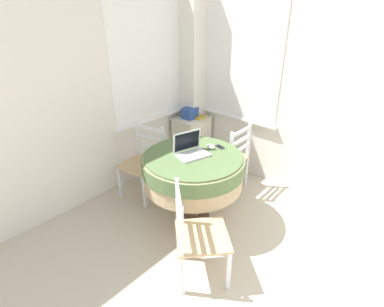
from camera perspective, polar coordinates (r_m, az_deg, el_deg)
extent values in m
cube|color=white|center=(3.27, -27.42, 8.27)|extent=(4.41, 0.06, 2.55)
cube|color=white|center=(3.87, -8.48, 16.71)|extent=(1.10, 0.01, 1.42)
cube|color=white|center=(4.04, -7.53, 6.54)|extent=(1.18, 0.07, 0.02)
cube|color=white|center=(3.94, 9.40, 16.83)|extent=(0.01, 1.10, 1.42)
cube|color=white|center=(4.10, 8.43, 6.82)|extent=(0.07, 1.18, 0.02)
cube|color=white|center=(4.29, 0.18, 15.03)|extent=(0.28, 0.28, 2.55)
cylinder|color=#4C3D2D|center=(3.42, 0.20, -11.85)|extent=(0.36, 0.36, 0.03)
cylinder|color=#4C3D2D|center=(3.20, 0.21, -6.52)|extent=(0.11, 0.11, 0.73)
cylinder|color=tan|center=(3.09, 0.22, -3.27)|extent=(1.02, 1.02, 0.31)
cylinder|color=#567042|center=(3.05, 0.22, -1.94)|extent=(1.05, 1.05, 0.15)
cylinder|color=#567042|center=(3.01, 0.22, -0.56)|extent=(0.99, 0.99, 0.02)
cube|color=silver|center=(2.99, 0.18, -0.29)|extent=(0.36, 0.29, 0.02)
cube|color=silver|center=(3.00, 0.03, -0.01)|extent=(0.30, 0.20, 0.00)
cube|color=silver|center=(3.03, -0.98, 2.44)|extent=(0.31, 0.11, 0.21)
cube|color=black|center=(3.03, -0.93, 2.41)|extent=(0.28, 0.10, 0.18)
ellipsoid|color=white|center=(3.14, 3.58, 1.32)|extent=(0.06, 0.10, 0.05)
cube|color=#2D2D33|center=(3.19, 5.32, 1.27)|extent=(0.08, 0.12, 0.01)
cube|color=black|center=(3.18, 5.33, 1.36)|extent=(0.06, 0.08, 0.00)
cube|color=tan|center=(3.62, -9.62, -2.12)|extent=(0.49, 0.50, 0.02)
cube|color=silver|center=(3.74, -13.51, -5.38)|extent=(0.04, 0.04, 0.41)
cube|color=silver|center=(3.50, -9.00, -7.29)|extent=(0.04, 0.04, 0.41)
cube|color=silver|center=(3.96, -9.69, -3.00)|extent=(0.04, 0.04, 0.41)
cube|color=silver|center=(3.74, -5.24, -4.63)|extent=(0.04, 0.04, 0.41)
cube|color=silver|center=(3.76, -10.21, 2.91)|extent=(0.04, 0.04, 0.44)
cube|color=silver|center=(3.53, -5.54, 1.57)|extent=(0.04, 0.04, 0.44)
cube|color=silver|center=(3.58, -8.12, 4.71)|extent=(0.08, 0.39, 0.04)
cube|color=silver|center=(3.62, -8.00, 3.03)|extent=(0.08, 0.39, 0.04)
cube|color=silver|center=(3.67, -7.89, 1.38)|extent=(0.08, 0.39, 0.04)
cube|color=tan|center=(3.76, 6.50, -0.74)|extent=(0.45, 0.44, 0.02)
cube|color=silver|center=(4.10, 5.71, -1.67)|extent=(0.03, 0.03, 0.41)
cube|color=silver|center=(3.82, 2.36, -3.79)|extent=(0.03, 0.03, 0.41)
cube|color=silver|center=(3.93, 10.20, -3.34)|extent=(0.03, 0.03, 0.41)
cube|color=silver|center=(3.64, 7.04, -5.71)|extent=(0.03, 0.03, 0.41)
cube|color=silver|center=(3.73, 10.75, 2.61)|extent=(0.03, 0.03, 0.44)
cube|color=silver|center=(3.42, 7.46, 0.61)|extent=(0.03, 0.03, 0.44)
cube|color=silver|center=(3.51, 9.37, 4.14)|extent=(0.39, 0.03, 0.04)
cube|color=silver|center=(3.55, 9.24, 2.43)|extent=(0.39, 0.03, 0.04)
cube|color=silver|center=(3.60, 9.10, 0.76)|extent=(0.39, 0.03, 0.04)
cube|color=tan|center=(2.58, 2.00, -15.40)|extent=(0.61, 0.61, 0.02)
cube|color=silver|center=(2.62, 6.97, -21.28)|extent=(0.05, 0.05, 0.41)
cube|color=silver|center=(2.89, 5.15, -15.65)|extent=(0.05, 0.05, 0.41)
cube|color=silver|center=(2.58, -1.83, -22.17)|extent=(0.05, 0.05, 0.41)
cube|color=silver|center=(2.85, -2.59, -16.32)|extent=(0.05, 0.05, 0.41)
cube|color=silver|center=(2.26, -2.00, -14.72)|extent=(0.05, 0.05, 0.44)
cube|color=silver|center=(2.56, -2.80, -9.00)|extent=(0.05, 0.05, 0.44)
cube|color=silver|center=(2.31, -2.51, -8.41)|extent=(0.27, 0.31, 0.04)
cube|color=silver|center=(2.38, -2.45, -10.68)|extent=(0.27, 0.31, 0.04)
cube|color=silver|center=(2.45, -2.40, -12.82)|extent=(0.27, 0.31, 0.04)
cube|color=silver|center=(4.43, -0.08, 2.61)|extent=(0.45, 0.38, 0.67)
cube|color=silver|center=(4.31, -0.08, 6.76)|extent=(0.48, 0.40, 0.02)
cube|color=white|center=(4.23, 1.86, 4.64)|extent=(0.40, 0.01, 0.19)
sphere|color=olive|center=(4.23, 1.95, 4.61)|extent=(0.02, 0.02, 0.02)
cube|color=white|center=(4.32, 1.82, 1.91)|extent=(0.40, 0.01, 0.19)
sphere|color=olive|center=(4.32, 1.90, 1.88)|extent=(0.02, 0.02, 0.02)
cube|color=white|center=(4.42, 1.78, -0.70)|extent=(0.40, 0.01, 0.19)
sphere|color=olive|center=(4.41, 1.86, -0.73)|extent=(0.02, 0.02, 0.02)
cube|color=#2D4C93|center=(4.26, -0.40, 7.74)|extent=(0.19, 0.16, 0.15)
cube|color=gold|center=(4.31, 0.98, 7.06)|extent=(0.16, 0.21, 0.02)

